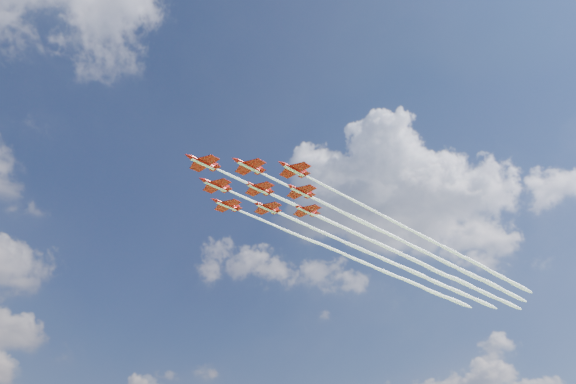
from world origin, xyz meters
name	(u,v)px	position (x,y,z in m)	size (l,w,h in m)	color
jet_lead	(377,243)	(58.61, 8.28, 77.07)	(144.17, 18.68, 2.50)	#A50E09
jet_row2_port	(411,245)	(68.30, 2.53, 77.07)	(144.17, 18.68, 2.50)	#A50E09
jet_row2_starb	(378,257)	(67.01, 15.78, 77.07)	(144.17, 18.68, 2.50)	#A50E09
jet_row3_port	(444,247)	(77.98, -3.21, 77.07)	(144.17, 18.68, 2.50)	#A50E09
jet_row3_centre	(410,258)	(76.69, 10.04, 77.07)	(144.17, 18.68, 2.50)	#A50E09
jet_row3_starb	(379,269)	(75.40, 23.29, 77.07)	(144.17, 18.68, 2.50)	#A50E09
jet_row4_port	(442,260)	(86.38, 4.30, 77.07)	(144.17, 18.68, 2.50)	#A50E09
jet_row4_starb	(409,270)	(85.08, 17.55, 77.07)	(144.17, 18.68, 2.50)	#A50E09
jet_tail	(439,272)	(94.77, 11.80, 77.07)	(144.17, 18.68, 2.50)	#A50E09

